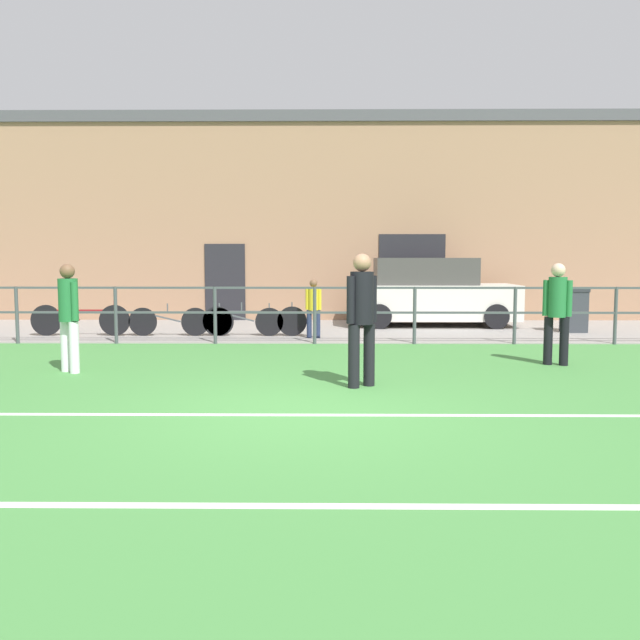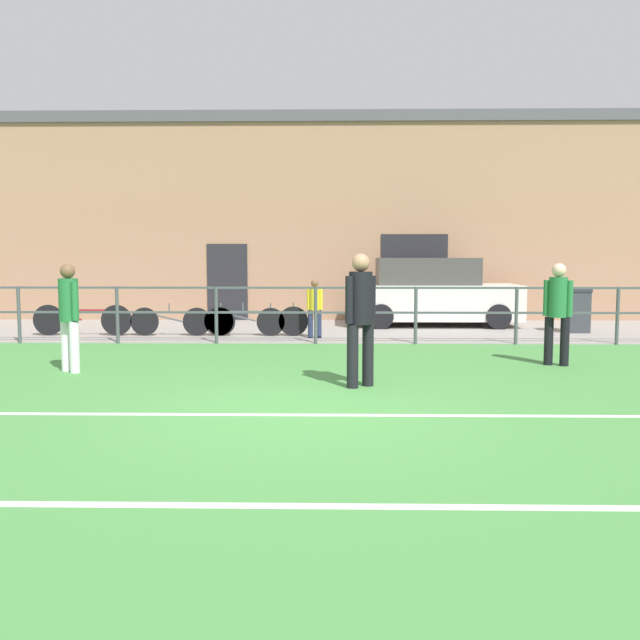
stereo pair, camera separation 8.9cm
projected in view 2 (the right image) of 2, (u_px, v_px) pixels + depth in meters
ground at (302, 413)px, 7.65m from camera, size 60.00×44.00×0.04m
field_line_touchline at (301, 415)px, 7.47m from camera, size 36.00×0.11×0.00m
field_line_hash at (283, 506)px, 4.73m from camera, size 36.00×0.11×0.00m
pavement_strip at (318, 330)px, 16.11m from camera, size 48.00×5.00×0.02m
perimeter_fence at (316, 307)px, 13.55m from camera, size 36.07×0.07×1.15m
clubhouse_facade at (321, 219)px, 19.53m from camera, size 28.00×2.56×5.66m
player_goalkeeper at (361, 312)px, 9.01m from camera, size 0.41×0.34×1.78m
player_striker at (69, 311)px, 10.19m from camera, size 0.37×0.32×1.64m
player_winger at (558, 308)px, 10.83m from camera, size 0.43×0.29×1.64m
spectator_child at (315, 305)px, 14.41m from camera, size 0.34×0.22×1.25m
parked_car_red at (432, 294)px, 17.03m from camera, size 4.13×1.84×1.70m
bicycle_parked_0 at (182, 321)px, 14.84m from camera, size 2.30×0.04×0.72m
bicycle_parked_1 at (256, 320)px, 14.81m from camera, size 2.28×0.04×0.74m
bicycle_parked_2 at (82, 320)px, 14.88m from camera, size 2.18×0.04×0.77m
bicycle_parked_4 at (233, 321)px, 14.82m from camera, size 2.24×0.04×0.72m
trash_bin_0 at (576, 310)px, 15.50m from camera, size 0.55×0.47×1.01m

